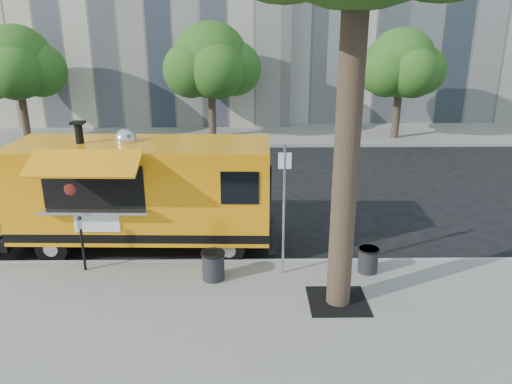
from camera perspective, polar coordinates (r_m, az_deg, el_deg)
The scene contains 13 objects.
ground at distance 13.01m, azimuth -4.27°, elevation -6.58°, with size 120.00×120.00×0.00m, color black.
sidewalk at distance 9.52m, azimuth -5.69°, elevation -16.59°, with size 60.00×6.00×0.15m, color gray.
curb at distance 12.14m, azimuth -4.53°, elevation -8.15°, with size 60.00×0.14×0.16m, color #999993.
far_sidewalk at distance 25.83m, azimuth -2.59°, elevation 6.59°, with size 60.00×5.00×0.15m, color gray.
tree_well at distance 10.60m, azimuth 9.32°, elevation -12.21°, with size 1.20×1.20×0.02m, color black.
far_tree_a at distance 26.39m, azimuth -25.70°, elevation 13.20°, with size 3.42×3.42×5.36m.
far_tree_b at distance 24.55m, azimuth -5.19°, elevation 14.76°, with size 3.60×3.60×5.50m.
far_tree_c at distance 25.24m, azimuth 16.25°, elevation 13.96°, with size 3.24×3.24×5.21m.
sign_post at distance 10.86m, azimuth 3.22°, elevation -1.26°, with size 0.28×0.06×3.00m.
parking_meter at distance 11.96m, azimuth -19.31°, elevation -4.87°, with size 0.11×0.11×1.33m.
food_truck at distance 12.85m, azimuth -12.91°, elevation 0.07°, with size 6.72×3.16×3.28m.
trash_bin_left at distance 11.74m, azimuth 12.70°, elevation -7.49°, with size 0.48×0.48×0.58m.
trash_bin_right at distance 11.18m, azimuth -4.91°, elevation -8.28°, with size 0.54×0.54×0.64m.
Camera 1 is at (0.79, -11.72, 5.60)m, focal length 35.00 mm.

